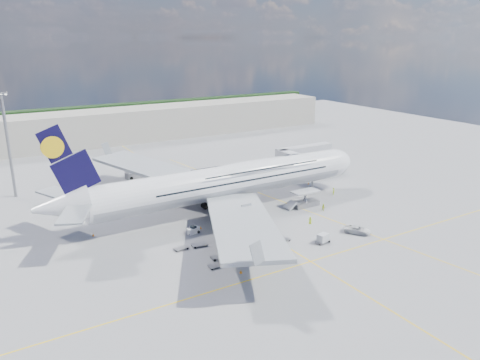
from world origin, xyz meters
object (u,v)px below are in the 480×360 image
cone_wing_left_outer (116,196)px  dolly_row_c (219,257)px  baggage_tug (193,230)px  airliner (227,181)px  cone_wing_left_inner (167,190)px  dolly_nose_far (323,238)px  cone_tail (93,235)px  jet_bridge (301,155)px  crew_nose (334,191)px  cargo_loader (304,201)px  cone_nose (309,183)px  crew_wing (215,222)px  crew_loader (323,208)px  cone_wing_right_outer (241,271)px  light_mast (8,144)px  dolly_nose_near (283,240)px  crew_tug (250,224)px  dolly_back (181,248)px  dolly_row_a (216,265)px  catering_truck_inner (195,189)px  service_van (357,230)px  cone_wing_right_inner (201,227)px  dolly_row_b (199,245)px  crew_van (310,220)px

cone_wing_left_outer → dolly_row_c: bearing=-82.6°
dolly_row_c → baggage_tug: 12.48m
airliner → cone_wing_left_inner: airliner is taller
dolly_nose_far → cone_tail: (-36.77, 25.92, -0.71)m
cone_wing_left_inner → cone_tail: bearing=-140.7°
jet_bridge → crew_nose: size_ratio=10.18×
cargo_loader → cone_nose: 17.27m
baggage_tug → crew_wing: bearing=-1.2°
crew_loader → cone_wing_right_outer: bearing=-128.5°
jet_bridge → cone_wing_left_inner: jet_bridge is taller
crew_wing → cone_wing_left_outer: bearing=37.7°
light_mast → cone_tail: 37.94m
cone_wing_right_outer → dolly_nose_near: bearing=26.3°
crew_nose → cone_wing_left_inner: (-34.51, 24.55, -0.64)m
crew_tug → cone_wing_left_outer: 38.32m
dolly_row_c → dolly_nose_far: size_ratio=1.01×
dolly_back → baggage_tug: baggage_tug is taller
dolly_row_a → catering_truck_inner: (12.90, 34.90, 1.79)m
service_van → cone_wing_right_inner: 31.74m
dolly_nose_far → crew_loader: 17.22m
dolly_row_b → cone_wing_right_inner: cone_wing_right_inner is taller
cone_tail → dolly_nose_far: bearing=-35.2°
dolly_back → cone_wing_left_outer: (-1.28, 35.96, -0.01)m
dolly_row_c → crew_nose: (41.44, 16.22, 0.59)m
crew_van → crew_nose: bearing=-102.1°
cone_wing_left_outer → cone_wing_right_outer: size_ratio=0.98×
dolly_row_a → cone_nose: (43.68, 28.89, -0.01)m
airliner → crew_loader: (18.04, -12.16, -5.99)m
light_mast → catering_truck_inner: size_ratio=3.37×
dolly_row_a → cone_nose: size_ratio=4.56×
cargo_loader → dolly_row_a: bearing=-153.2°
crew_loader → crew_wing: crew_wing is taller
light_mast → catering_truck_inner: 45.74m
dolly_row_a → baggage_tug: 15.31m
dolly_nose_far → cone_tail: size_ratio=5.48×
airliner → crew_loader: airliner is taller
jet_bridge → dolly_back: jet_bridge is taller
dolly_row_b → crew_tug: 12.88m
jet_bridge → dolly_back: (-47.29, -24.80, -6.55)m
baggage_tug → crew_van: (23.25, -8.15, 0.12)m
airliner → crew_nose: (27.96, -4.50, -5.94)m
dolly_row_c → cone_nose: (41.70, 26.31, -0.04)m
dolly_row_b → service_van: (29.91, -10.89, 0.41)m
dolly_row_a → crew_van: size_ratio=1.69×
cone_wing_right_inner → dolly_row_c: bearing=-103.3°
cargo_loader → crew_loader: bearing=-73.6°
light_mast → dolly_nose_near: light_mast is taller
cone_wing_left_outer → crew_tug: bearing=-62.9°
dolly_back → cone_wing_right_inner: cone_wing_right_inner is taller
dolly_nose_near → baggage_tug: 17.97m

